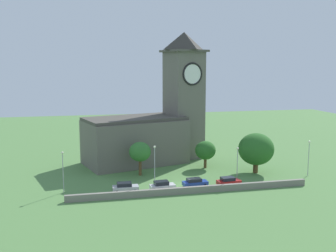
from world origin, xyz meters
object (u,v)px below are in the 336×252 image
object	(u,v)px
streetlamp_central	(237,159)
car_red	(229,181)
streetlamp_west_end	(63,165)
tree_by_tower	(140,152)
car_blue	(195,182)
streetlamp_west_mid	(155,160)
streetlamp_east_mid	(309,153)
car_silver	(125,187)
church	(154,122)
car_white	(162,186)
tree_churchyard	(205,150)
tree_riverside_west	(256,149)

from	to	relation	value
streetlamp_central	car_red	bearing A→B (deg)	-147.23
car_red	streetlamp_central	world-z (taller)	streetlamp_central
streetlamp_west_end	tree_by_tower	world-z (taller)	streetlamp_west_end
car_blue	streetlamp_west_mid	distance (m)	8.64
car_red	streetlamp_west_mid	distance (m)	14.52
streetlamp_central	streetlamp_east_mid	bearing A→B (deg)	5.74
car_red	streetlamp_west_mid	size ratio (longest dim) A/B	0.58
car_silver	tree_by_tower	xyz separation A→B (m)	(4.31, 10.43, 4.01)
church	streetlamp_central	bearing A→B (deg)	-60.64
car_silver	streetlamp_west_mid	size ratio (longest dim) A/B	0.60
car_white	tree_churchyard	world-z (taller)	tree_churchyard
streetlamp_west_end	streetlamp_central	bearing A→B (deg)	-2.29
streetlamp_west_mid	streetlamp_west_end	bearing A→B (deg)	178.55
car_silver	streetlamp_east_mid	bearing A→B (deg)	3.91
car_blue	tree_riverside_west	bearing A→B (deg)	23.72
car_silver	streetlamp_central	distance (m)	22.03
tree_by_tower	tree_churchyard	distance (m)	15.31
car_blue	streetlamp_east_mid	bearing A→B (deg)	5.28
tree_by_tower	tree_churchyard	bearing A→B (deg)	10.99
car_white	tree_by_tower	bearing A→B (deg)	101.24
church	tree_churchyard	bearing A→B (deg)	-43.17
church	car_blue	size ratio (longest dim) A/B	6.39
car_red	tree_churchyard	bearing A→B (deg)	90.36
car_red	tree_churchyard	size ratio (longest dim) A/B	0.76
church	streetlamp_east_mid	xyz separation A→B (m)	(28.34, -19.87, -4.42)
streetlamp_west_end	streetlamp_central	world-z (taller)	streetlamp_west_end
car_white	car_red	bearing A→B (deg)	1.76
car_red	streetlamp_central	size ratio (longest dim) A/B	0.65
streetlamp_east_mid	tree_churchyard	bearing A→B (deg)	150.00
car_red	tree_churchyard	xyz separation A→B (m)	(-0.09, 13.86, 3.05)
car_blue	streetlamp_west_end	size ratio (longest dim) A/B	0.64
car_red	tree_riverside_west	size ratio (longest dim) A/B	0.54
car_silver	tree_churchyard	distance (m)	23.66
streetlamp_central	tree_churchyard	distance (m)	12.64
streetlamp_central	car_blue	bearing A→B (deg)	-175.58
streetlamp_east_mid	church	bearing A→B (deg)	144.97
car_red	tree_by_tower	bearing A→B (deg)	144.01
tree_by_tower	car_blue	bearing A→B (deg)	-49.27
car_white	streetlamp_east_mid	bearing A→B (deg)	6.37
car_blue	tree_by_tower	bearing A→B (deg)	130.73
car_silver	streetlamp_west_mid	bearing A→B (deg)	17.79
car_red	tree_riverside_west	bearing A→B (deg)	40.03
church	tree_by_tower	size ratio (longest dim) A/B	4.37
tree_by_tower	tree_churchyard	xyz separation A→B (m)	(14.99, 2.91, -1.00)
streetlamp_west_mid	car_silver	bearing A→B (deg)	-162.21
streetlamp_west_end	streetlamp_east_mid	bearing A→B (deg)	0.40
tree_riverside_west	car_red	bearing A→B (deg)	-139.97
car_red	streetlamp_west_end	bearing A→B (deg)	174.74
car_silver	tree_by_tower	size ratio (longest dim) A/B	0.67
streetlamp_central	tree_churchyard	size ratio (longest dim) A/B	1.17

